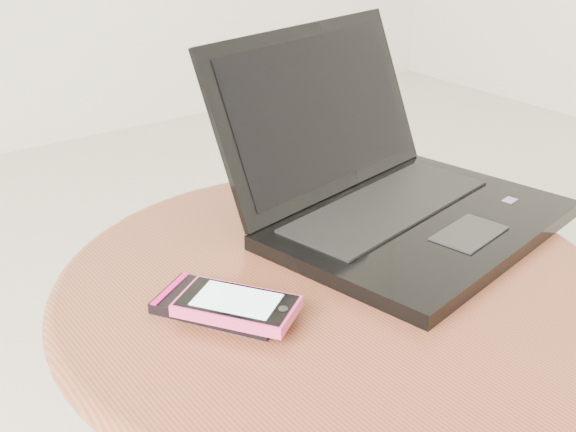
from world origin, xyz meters
TOP-DOWN VIEW (x-y plane):
  - table at (-0.07, 0.08)m, footprint 0.59×0.59m
  - laptop at (0.07, 0.15)m, footprint 0.40×0.39m
  - phone_black at (-0.20, 0.09)m, footprint 0.12×0.14m
  - phone_pink at (-0.20, 0.07)m, footprint 0.11×0.13m

SIDE VIEW (x-z plane):
  - table at x=-0.07m, z-range 0.13..0.60m
  - phone_black at x=-0.20m, z-range 0.47..0.48m
  - phone_pink at x=-0.20m, z-range 0.48..0.49m
  - laptop at x=0.07m, z-range 0.40..0.62m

